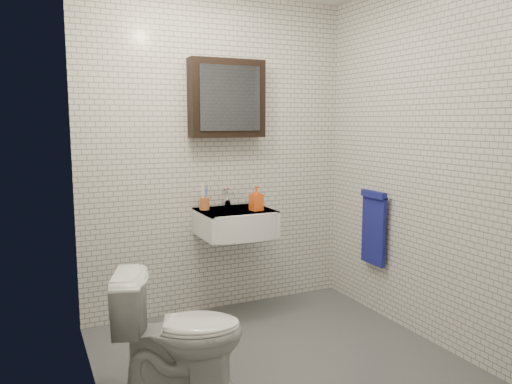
# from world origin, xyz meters

# --- Properties ---
(ground) EXTENTS (2.20, 2.00, 0.01)m
(ground) POSITION_xyz_m (0.00, 0.00, 0.01)
(ground) COLOR #4D5055
(ground) RESTS_ON ground
(room_shell) EXTENTS (2.22, 2.02, 2.51)m
(room_shell) POSITION_xyz_m (0.00, 0.00, 1.47)
(room_shell) COLOR silver
(room_shell) RESTS_ON ground
(washbasin) EXTENTS (0.55, 0.50, 0.20)m
(washbasin) POSITION_xyz_m (0.05, 0.73, 0.76)
(washbasin) COLOR white
(washbasin) RESTS_ON room_shell
(faucet) EXTENTS (0.06, 0.20, 0.15)m
(faucet) POSITION_xyz_m (0.05, 0.93, 0.92)
(faucet) COLOR silver
(faucet) RESTS_ON washbasin
(mirror_cabinet) EXTENTS (0.60, 0.15, 0.60)m
(mirror_cabinet) POSITION_xyz_m (0.05, 0.93, 1.70)
(mirror_cabinet) COLOR black
(mirror_cabinet) RESTS_ON room_shell
(towel_rail) EXTENTS (0.09, 0.30, 0.58)m
(towel_rail) POSITION_xyz_m (1.04, 0.35, 0.72)
(towel_rail) COLOR silver
(towel_rail) RESTS_ON room_shell
(toothbrush_cup) EXTENTS (0.10, 0.10, 0.21)m
(toothbrush_cup) POSITION_xyz_m (-0.16, 0.87, 0.90)
(toothbrush_cup) COLOR #BF632F
(toothbrush_cup) RESTS_ON washbasin
(soap_bottle) EXTENTS (0.10, 0.10, 0.19)m
(soap_bottle) POSITION_xyz_m (0.18, 0.67, 0.95)
(soap_bottle) COLOR orange
(soap_bottle) RESTS_ON washbasin
(toilet) EXTENTS (0.79, 0.60, 0.71)m
(toilet) POSITION_xyz_m (-0.67, -0.14, 0.36)
(toilet) COLOR white
(toilet) RESTS_ON ground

